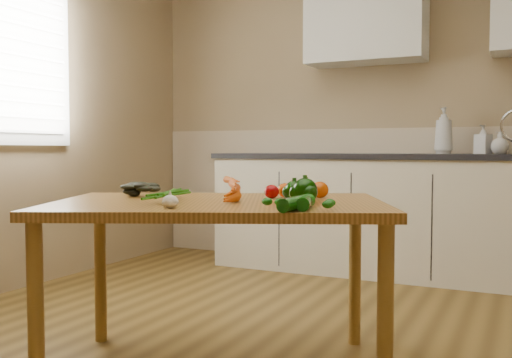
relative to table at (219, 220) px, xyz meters
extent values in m
cube|color=tan|center=(0.09, 2.52, 0.66)|extent=(4.00, 0.02, 2.60)
cube|color=beige|center=(0.09, 2.50, -0.09)|extent=(3.98, 0.03, 1.10)
cube|color=beige|center=(0.29, 2.20, -0.21)|extent=(2.80, 0.60, 0.86)
cube|color=#25252A|center=(0.29, 2.20, 0.24)|extent=(2.84, 0.64, 0.04)
cube|color=silver|center=(-0.01, 2.33, 1.31)|extent=(0.90, 0.35, 0.70)
cube|color=#A06C2E|center=(0.00, 0.00, 0.06)|extent=(1.58, 1.33, 0.04)
cylinder|color=olive|center=(-0.41, -0.59, -0.30)|extent=(0.06, 0.06, 0.68)
cylinder|color=olive|center=(0.71, -0.09, -0.30)|extent=(0.06, 0.06, 0.68)
cylinder|color=olive|center=(-0.71, 0.09, -0.30)|extent=(0.06, 0.06, 0.68)
cylinder|color=olive|center=(0.41, 0.59, -0.30)|extent=(0.06, 0.06, 0.68)
imported|color=silver|center=(0.58, 2.32, 0.43)|extent=(0.18, 0.18, 0.34)
imported|color=silver|center=(0.85, 2.34, 0.36)|extent=(0.13, 0.13, 0.21)
imported|color=silver|center=(0.96, 2.33, 0.34)|extent=(0.16, 0.16, 0.16)
ellipsoid|color=white|center=(-0.02, -0.33, 0.10)|extent=(0.06, 0.06, 0.05)
sphere|color=black|center=(0.28, 0.14, 0.12)|extent=(0.08, 0.08, 0.08)
sphere|color=black|center=(0.33, 0.15, 0.12)|extent=(0.08, 0.08, 0.08)
sphere|color=black|center=(0.36, 0.04, 0.13)|extent=(0.10, 0.10, 0.10)
ellipsoid|color=#930205|center=(0.15, 0.20, 0.11)|extent=(0.07, 0.07, 0.06)
ellipsoid|color=#CB4705|center=(0.18, 0.29, 0.11)|extent=(0.07, 0.07, 0.06)
ellipsoid|color=#CB4705|center=(0.33, 0.32, 0.12)|extent=(0.08, 0.08, 0.07)
cylinder|color=#094607|center=(0.43, -0.15, 0.10)|extent=(0.10, 0.19, 0.05)
cylinder|color=#094607|center=(0.42, -0.19, 0.10)|extent=(0.06, 0.23, 0.05)
camera|label=1|loc=(1.15, -2.04, 0.29)|focal=40.00mm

